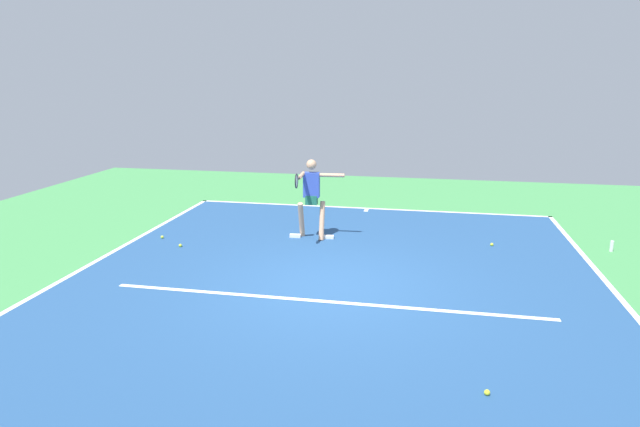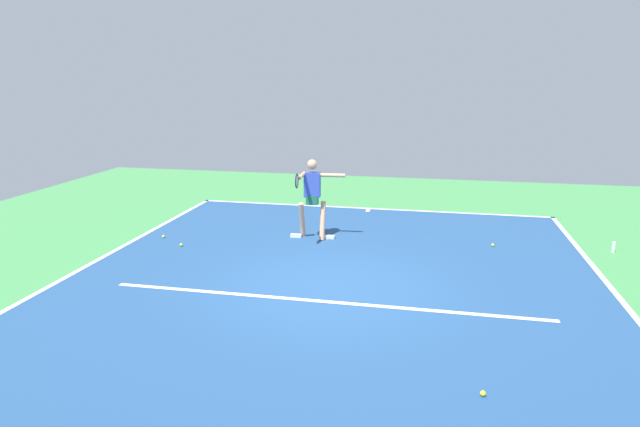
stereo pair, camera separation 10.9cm
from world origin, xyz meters
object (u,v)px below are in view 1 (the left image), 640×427
object	(u,v)px
tennis_player	(312,194)
tennis_ball_by_baseline	(492,244)
tennis_ball_centre_court	(180,245)
water_bottle	(612,246)
tennis_ball_near_player	(487,392)
tennis_ball_near_service_line	(162,237)

from	to	relation	value
tennis_player	tennis_ball_by_baseline	world-z (taller)	tennis_player
tennis_ball_centre_court	water_bottle	size ratio (longest dim) A/B	0.30
tennis_player	tennis_ball_near_player	bearing A→B (deg)	116.08
tennis_player	tennis_ball_near_player	xyz separation A→B (m)	(-3.13, 5.42, -0.95)
tennis_ball_by_baseline	water_bottle	bearing A→B (deg)	-177.64
tennis_ball_near_service_line	tennis_ball_centre_court	bearing A→B (deg)	143.33
tennis_ball_centre_court	tennis_ball_near_player	size ratio (longest dim) A/B	1.00
tennis_ball_near_service_line	tennis_ball_near_player	world-z (taller)	same
tennis_ball_near_service_line	water_bottle	distance (m)	9.31
tennis_ball_by_baseline	water_bottle	distance (m)	2.32
tennis_ball_near_service_line	tennis_ball_near_player	distance (m)	7.92
tennis_player	water_bottle	world-z (taller)	tennis_player
tennis_ball_near_service_line	tennis_ball_near_player	bearing A→B (deg)	142.76
tennis_ball_centre_court	tennis_ball_by_baseline	bearing A→B (deg)	-168.30
tennis_player	tennis_ball_near_service_line	distance (m)	3.38
tennis_ball_by_baseline	tennis_ball_near_service_line	bearing A→B (deg)	6.76
tennis_ball_centre_court	tennis_ball_by_baseline	xyz separation A→B (m)	(-6.30, -1.31, 0.00)
water_bottle	tennis_player	bearing A→B (deg)	2.70
tennis_ball_near_player	tennis_ball_centre_court	bearing A→B (deg)	-37.30
tennis_ball_centre_court	water_bottle	xyz separation A→B (m)	(-8.62, -1.40, 0.08)
tennis_ball_near_service_line	water_bottle	xyz separation A→B (m)	(-9.26, -0.92, 0.08)
tennis_ball_centre_court	tennis_ball_near_player	world-z (taller)	same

